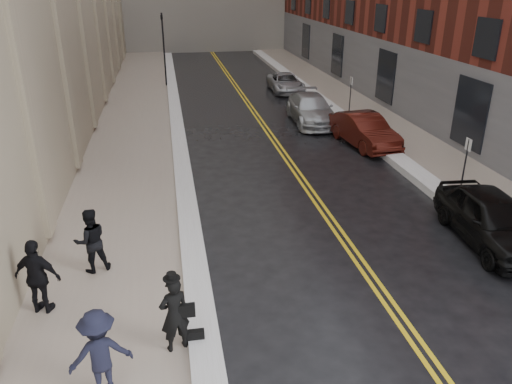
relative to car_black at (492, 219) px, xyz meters
name	(u,v)px	position (x,y,z in m)	size (l,w,h in m)	color
ground	(318,379)	(-6.80, -4.58, -0.80)	(160.00, 160.00, 0.00)	black
sidewalk_left	(131,146)	(-11.30, 11.42, -0.73)	(4.00, 64.00, 0.15)	gray
sidewalk_right	(395,132)	(2.20, 11.42, -0.73)	(3.00, 64.00, 0.15)	gray
lane_stripe_a	(271,140)	(-4.42, 11.42, -0.80)	(0.12, 64.00, 0.01)	gold
lane_stripe_b	(276,140)	(-4.18, 11.42, -0.80)	(0.12, 64.00, 0.01)	gold
snow_ridge_left	(179,142)	(-9.00, 11.42, -0.67)	(0.70, 60.80, 0.26)	white
snow_ridge_right	(362,132)	(0.35, 11.42, -0.65)	(0.85, 60.80, 0.30)	white
traffic_signal	(164,44)	(-9.40, 25.42, 2.28)	(0.18, 0.15, 5.20)	black
parking_sign_near	(465,161)	(1.10, 3.42, 0.55)	(0.06, 0.35, 2.23)	black
parking_sign_far	(351,92)	(1.10, 15.42, 0.55)	(0.06, 0.35, 2.23)	black
car_black	(492,219)	(0.00, 0.00, 0.00)	(1.90, 4.72, 1.61)	black
car_maroon	(364,130)	(-0.23, 9.77, -0.04)	(1.62, 4.64, 1.53)	#40110B
car_silver_near	(311,109)	(-1.60, 14.18, -0.04)	(2.15, 5.29, 1.53)	#A3A6AB
car_silver_far	(285,83)	(-1.12, 22.37, -0.17)	(2.11, 4.57, 1.27)	#AAACB3
pedestrian_main	(174,314)	(-9.60, -3.30, 0.23)	(0.65, 0.42, 1.77)	black
pedestrian_a	(91,241)	(-11.71, 0.26, 0.26)	(0.88, 0.69, 1.82)	black
pedestrian_b	(100,353)	(-11.01, -4.27, 0.26)	(1.19, 0.68, 1.84)	black
pedestrian_c	(38,277)	(-12.69, -1.42, 0.30)	(1.12, 0.47, 1.91)	black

